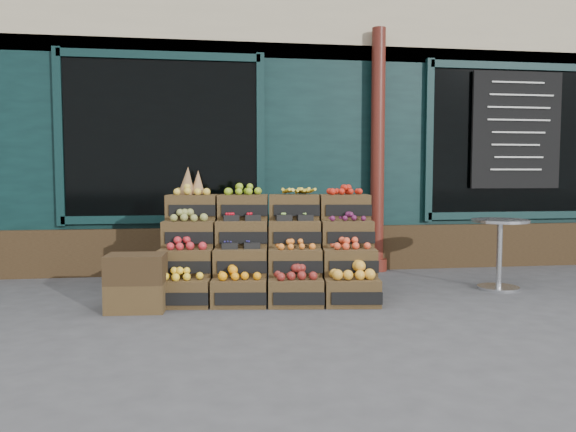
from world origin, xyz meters
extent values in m
plane|color=#3F3F42|center=(0.00, 0.00, 0.00)|extent=(60.00, 60.00, 0.00)
cube|color=black|center=(0.00, 5.20, 2.40)|extent=(12.00, 6.00, 4.80)
cube|color=black|center=(0.00, 2.25, 1.50)|extent=(12.00, 0.12, 3.00)
cube|color=#312313|center=(0.00, 2.18, 0.30)|extent=(12.00, 0.18, 0.60)
cube|color=black|center=(-1.60, 2.18, 1.75)|extent=(2.40, 0.06, 2.00)
cube|color=black|center=(3.20, 2.18, 1.75)|extent=(2.40, 0.06, 2.00)
cylinder|color=#511A12|center=(1.20, 2.05, 1.60)|extent=(0.18, 0.18, 3.20)
cube|color=black|center=(3.20, 2.10, 1.90)|extent=(1.30, 0.04, 1.60)
cube|color=#42311A|center=(-1.29, 0.37, 0.13)|extent=(0.58, 0.44, 0.27)
cube|color=black|center=(-1.32, 0.18, 0.11)|extent=(0.49, 0.08, 0.12)
cube|color=yellow|center=(-1.29, 0.37, 0.31)|extent=(0.46, 0.33, 0.09)
cube|color=#42311A|center=(-0.74, 0.30, 0.13)|extent=(0.58, 0.44, 0.27)
cube|color=black|center=(-0.77, 0.10, 0.11)|extent=(0.49, 0.08, 0.12)
cube|color=orange|center=(-0.74, 0.30, 0.31)|extent=(0.46, 0.33, 0.10)
cube|color=#42311A|center=(-0.19, 0.23, 0.13)|extent=(0.58, 0.44, 0.27)
cube|color=black|center=(-0.22, 0.03, 0.11)|extent=(0.49, 0.08, 0.12)
cube|color=maroon|center=(-0.19, 0.23, 0.32)|extent=(0.46, 0.33, 0.10)
cube|color=#42311A|center=(0.36, 0.16, 0.13)|extent=(0.58, 0.44, 0.27)
cube|color=black|center=(0.33, -0.04, 0.11)|extent=(0.49, 0.08, 0.12)
cube|color=gold|center=(0.36, 0.16, 0.33)|extent=(0.46, 0.33, 0.12)
cube|color=#42311A|center=(-1.27, 0.60, 0.40)|extent=(0.58, 0.44, 0.27)
cube|color=black|center=(-1.29, 0.40, 0.37)|extent=(0.49, 0.08, 0.12)
cube|color=#AB2026|center=(-1.27, 0.60, 0.58)|extent=(0.46, 0.33, 0.09)
cube|color=#42311A|center=(-0.71, 0.52, 0.40)|extent=(0.58, 0.44, 0.27)
cube|color=black|center=(-0.74, 0.33, 0.37)|extent=(0.49, 0.08, 0.12)
cube|color=#201C52|center=(-0.71, 0.52, 0.55)|extent=(0.46, 0.33, 0.03)
cube|color=#42311A|center=(-0.16, 0.45, 0.40)|extent=(0.58, 0.44, 0.27)
cube|color=black|center=(-0.19, 0.26, 0.37)|extent=(0.49, 0.08, 0.12)
cube|color=orange|center=(-0.16, 0.45, 0.57)|extent=(0.46, 0.33, 0.07)
cube|color=#42311A|center=(0.39, 0.38, 0.40)|extent=(0.58, 0.44, 0.27)
cube|color=black|center=(0.36, 0.19, 0.37)|extent=(0.49, 0.08, 0.12)
cube|color=#E34928|center=(0.39, 0.38, 0.58)|extent=(0.46, 0.33, 0.09)
cube|color=#42311A|center=(-1.24, 0.82, 0.67)|extent=(0.58, 0.44, 0.27)
cube|color=black|center=(-1.26, 0.62, 0.64)|extent=(0.49, 0.08, 0.12)
cube|color=olive|center=(-1.24, 0.82, 0.85)|extent=(0.46, 0.33, 0.09)
cube|color=#42311A|center=(-0.69, 0.75, 0.67)|extent=(0.58, 0.44, 0.27)
cube|color=black|center=(-0.71, 0.55, 0.64)|extent=(0.49, 0.08, 0.12)
cube|color=#A90B18|center=(-0.69, 0.75, 0.82)|extent=(0.46, 0.33, 0.04)
cube|color=#42311A|center=(-0.13, 0.68, 0.67)|extent=(0.58, 0.44, 0.27)
cube|color=black|center=(-0.16, 0.48, 0.64)|extent=(0.49, 0.08, 0.12)
cube|color=#87B54B|center=(-0.13, 0.68, 0.82)|extent=(0.46, 0.33, 0.03)
cube|color=#42311A|center=(0.42, 0.61, 0.67)|extent=(0.58, 0.44, 0.27)
cube|color=black|center=(0.39, 0.41, 0.64)|extent=(0.49, 0.08, 0.12)
cube|color=#53153B|center=(0.42, 0.61, 0.84)|extent=(0.46, 0.33, 0.07)
cube|color=#42311A|center=(-1.21, 1.05, 0.94)|extent=(0.58, 0.44, 0.27)
cube|color=black|center=(-1.23, 0.85, 0.91)|extent=(0.49, 0.08, 0.12)
cube|color=gold|center=(-1.21, 1.05, 1.12)|extent=(0.46, 0.33, 0.09)
cube|color=#42311A|center=(-0.66, 0.97, 0.94)|extent=(0.58, 0.44, 0.27)
cube|color=black|center=(-0.68, 0.78, 0.91)|extent=(0.49, 0.08, 0.12)
cube|color=olive|center=(-0.66, 0.97, 1.12)|extent=(0.46, 0.33, 0.09)
cube|color=#42311A|center=(-0.11, 0.90, 0.94)|extent=(0.58, 0.44, 0.27)
cube|color=black|center=(-0.13, 0.71, 0.91)|extent=(0.49, 0.08, 0.12)
cube|color=gold|center=(-0.11, 0.90, 1.11)|extent=(0.46, 0.33, 0.08)
cube|color=#42311A|center=(0.45, 0.83, 0.94)|extent=(0.58, 0.44, 0.27)
cube|color=black|center=(0.42, 0.63, 0.91)|extent=(0.49, 0.08, 0.12)
cube|color=red|center=(0.45, 0.83, 1.11)|extent=(0.46, 0.33, 0.08)
cube|color=#312313|center=(-0.44, 0.49, 0.13)|extent=(2.23, 0.65, 0.27)
cube|color=#312313|center=(-0.41, 0.71, 0.27)|extent=(2.23, 0.65, 0.53)
cube|color=#312313|center=(-0.38, 0.94, 0.40)|extent=(2.23, 0.65, 0.80)
cone|color=olive|center=(-1.26, 1.05, 1.22)|extent=(0.19, 0.19, 0.31)
cone|color=olive|center=(-1.15, 1.09, 1.20)|extent=(0.16, 0.16, 0.27)
cube|color=#42311A|center=(-1.72, 0.22, 0.14)|extent=(0.57, 0.41, 0.27)
cube|color=#312313|center=(-1.72, 0.22, 0.41)|extent=(0.57, 0.41, 0.27)
cylinder|color=silver|center=(2.19, 0.66, 0.02)|extent=(0.46, 0.46, 0.03)
cylinder|color=silver|center=(2.19, 0.66, 0.39)|extent=(0.06, 0.06, 0.75)
cylinder|color=silver|center=(2.19, 0.66, 0.77)|extent=(0.63, 0.63, 0.03)
imported|color=#1A5E23|center=(-1.94, 2.98, 1.02)|extent=(0.85, 0.68, 2.04)
camera|label=1|loc=(-1.06, -5.17, 1.29)|focal=35.00mm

